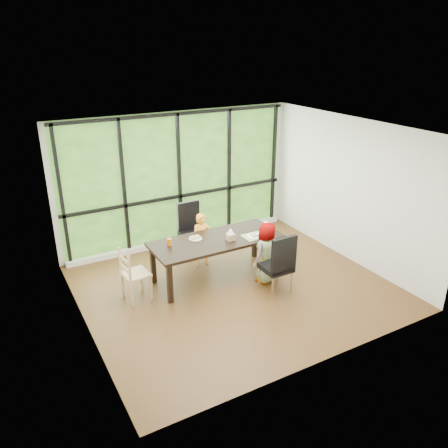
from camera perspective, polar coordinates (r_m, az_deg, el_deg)
The scene contains 23 objects.
ground at distance 7.85m, azimuth 1.29°, elevation -7.94°, with size 5.00×5.00×0.00m, color black.
back_wall at distance 9.17m, azimuth -5.81°, elevation 5.72°, with size 5.00×5.00×0.00m, color silver.
foliage_backdrop at distance 9.15m, azimuth -5.76°, elevation 5.69°, with size 4.80×0.02×2.65m, color #235017.
window_mullions at distance 9.11m, azimuth -5.66°, elevation 5.63°, with size 4.80×0.06×2.65m, color black, non-canonical shape.
window_sill at distance 9.54m, azimuth -5.26°, elevation -1.93°, with size 4.80×0.12×0.10m, color silver.
dining_table at distance 7.97m, azimuth -0.98°, elevation -4.38°, with size 2.30×0.95×0.75m, color black.
chair_window_leather at distance 8.68m, azimuth -3.95°, elevation -0.90°, with size 0.46×0.46×1.08m, color black.
chair_interior_leather at distance 7.50m, azimuth 6.64°, elevation -4.95°, with size 0.46×0.46×1.08m, color black.
chair_end_beech at distance 7.45m, azimuth -11.15°, elevation -6.25°, with size 0.42×0.40×0.90m, color tan.
child_toddler at distance 8.37m, azimuth -2.83°, elevation -2.02°, with size 0.37×0.24×1.02m, color orange.
child_older at distance 7.81m, azimuth 5.26°, elevation -3.66°, with size 0.54×0.35×1.10m, color slate.
placemat at distance 7.94m, azimuth 3.97°, elevation -1.52°, with size 0.43×0.32×0.01m, color tan.
plate_far at distance 7.83m, azimuth -3.63°, elevation -1.86°, with size 0.23×0.23×0.01m, color white.
plate_near at distance 7.92m, azimuth 3.88°, elevation -1.54°, with size 0.27×0.27×0.02m, color white.
orange_cup at distance 7.61m, azimuth -6.96°, elevation -2.29°, with size 0.08×0.08×0.12m, color #E56604.
green_cup at distance 8.01m, azimuth 5.81°, elevation -0.94°, with size 0.07×0.07×0.11m, color #4AB81F.
white_mug at distance 8.36m, azimuth 5.32°, elevation -0.01°, with size 0.08×0.08×0.09m, color white.
tissue_box at distance 7.76m, azimuth 0.83°, elevation -1.64°, with size 0.13×0.13×0.11m, color tan.
crepe_rolls_far at distance 7.82m, azimuth -3.64°, elevation -1.69°, with size 0.20×0.12×0.04m, color tan, non-canonical shape.
crepe_rolls_near at distance 7.91m, azimuth 3.89°, elevation -1.36°, with size 0.15×0.12×0.04m, color tan, non-canonical shape.
straw_white at distance 7.56m, azimuth -7.00°, elevation -1.59°, with size 0.01×0.01×0.20m, color white.
straw_pink at distance 7.97m, azimuth 5.84°, elevation -0.31°, with size 0.01×0.01×0.20m, color pink.
tissue at distance 7.71m, azimuth 0.84°, elevation -0.88°, with size 0.12×0.12×0.11m, color white.
Camera 1 is at (-3.45, -5.82, 3.98)m, focal length 36.00 mm.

